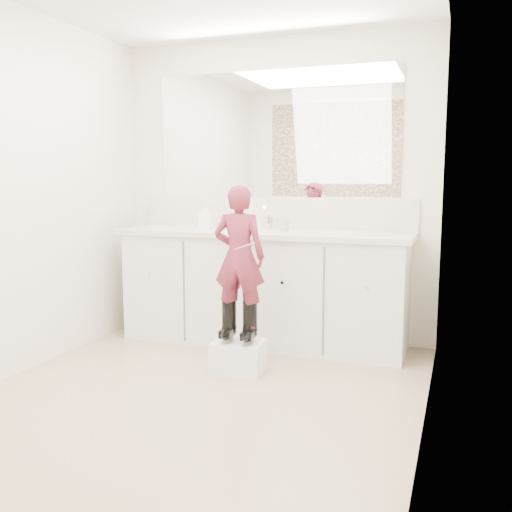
% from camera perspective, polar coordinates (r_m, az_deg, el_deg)
% --- Properties ---
extents(floor, '(3.00, 3.00, 0.00)m').
position_cam_1_polar(floor, '(3.51, -6.12, -13.90)').
color(floor, '#947761').
rests_on(floor, ground).
extents(wall_back, '(2.60, 0.00, 2.60)m').
position_cam_1_polar(wall_back, '(4.65, 1.86, 6.65)').
color(wall_back, beige).
rests_on(wall_back, floor).
extents(wall_left, '(0.00, 3.00, 3.00)m').
position_cam_1_polar(wall_left, '(4.01, -23.41, 5.83)').
color(wall_left, beige).
rests_on(wall_left, floor).
extents(wall_right, '(0.00, 3.00, 3.00)m').
position_cam_1_polar(wall_right, '(2.92, 17.16, 5.62)').
color(wall_right, beige).
rests_on(wall_right, floor).
extents(vanity_cabinet, '(2.20, 0.55, 0.85)m').
position_cam_1_polar(vanity_cabinet, '(4.47, 0.71, -3.39)').
color(vanity_cabinet, silver).
rests_on(vanity_cabinet, floor).
extents(countertop, '(2.28, 0.58, 0.04)m').
position_cam_1_polar(countertop, '(4.40, 0.66, 2.28)').
color(countertop, beige).
rests_on(countertop, vanity_cabinet).
extents(backsplash, '(2.28, 0.03, 0.25)m').
position_cam_1_polar(backsplash, '(4.64, 1.79, 4.37)').
color(backsplash, beige).
rests_on(backsplash, countertop).
extents(mirror, '(2.00, 0.02, 1.00)m').
position_cam_1_polar(mirror, '(4.65, 1.83, 12.08)').
color(mirror, white).
rests_on(mirror, wall_back).
extents(faucet, '(0.08, 0.08, 0.10)m').
position_cam_1_polar(faucet, '(4.54, 1.35, 3.34)').
color(faucet, silver).
rests_on(faucet, countertop).
extents(cup, '(0.10, 0.10, 0.09)m').
position_cam_1_polar(cup, '(4.38, 2.82, 3.12)').
color(cup, beige).
rests_on(cup, countertop).
extents(soap_bottle, '(0.11, 0.11, 0.21)m').
position_cam_1_polar(soap_bottle, '(4.60, -5.11, 4.04)').
color(soap_bottle, white).
rests_on(soap_bottle, countertop).
extents(step_stool, '(0.36, 0.31, 0.21)m').
position_cam_1_polar(step_stool, '(3.88, -1.76, -10.04)').
color(step_stool, white).
rests_on(step_stool, floor).
extents(boot_left, '(0.12, 0.19, 0.28)m').
position_cam_1_polar(boot_left, '(3.85, -2.70, -6.37)').
color(boot_left, black).
rests_on(boot_left, step_stool).
extents(boot_right, '(0.12, 0.19, 0.28)m').
position_cam_1_polar(boot_right, '(3.80, -0.60, -6.56)').
color(boot_right, black).
rests_on(boot_right, step_stool).
extents(toddler, '(0.36, 0.26, 0.94)m').
position_cam_1_polar(toddler, '(3.74, -1.69, -0.04)').
color(toddler, '#B3375C').
rests_on(toddler, step_stool).
extents(toothbrush, '(0.14, 0.02, 0.06)m').
position_cam_1_polar(toothbrush, '(3.63, -1.13, 0.99)').
color(toothbrush, '#CA4E84').
rests_on(toothbrush, toddler).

